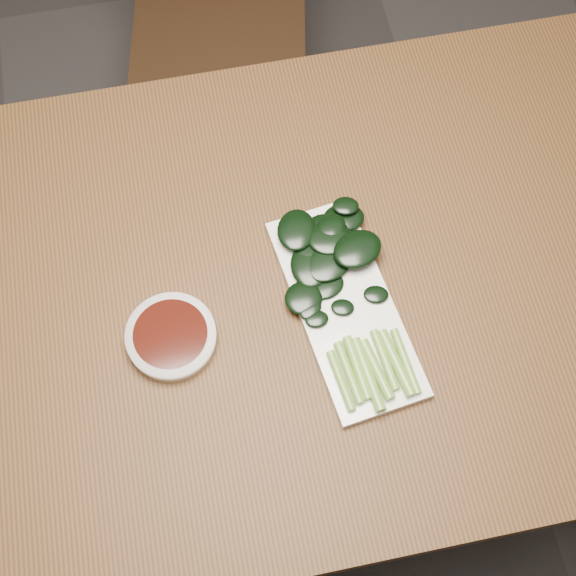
{
  "coord_description": "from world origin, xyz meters",
  "views": [
    {
      "loc": [
        -0.06,
        -0.47,
        1.81
      ],
      "look_at": [
        0.03,
        -0.01,
        0.76
      ],
      "focal_mm": 50.0,
      "sensor_mm": 36.0,
      "label": 1
    }
  ],
  "objects_px": {
    "sauce_bowl": "(171,337)",
    "serving_plate": "(345,307)",
    "gai_lan": "(338,278)",
    "table": "(264,306)"
  },
  "relations": [
    {
      "from": "table",
      "to": "gai_lan",
      "type": "distance_m",
      "value": 0.14
    },
    {
      "from": "gai_lan",
      "to": "serving_plate",
      "type": "bearing_deg",
      "value": -85.26
    },
    {
      "from": "sauce_bowl",
      "to": "gai_lan",
      "type": "xyz_separation_m",
      "value": [
        0.24,
        0.04,
        0.01
      ]
    },
    {
      "from": "serving_plate",
      "to": "gai_lan",
      "type": "distance_m",
      "value": 0.04
    },
    {
      "from": "gai_lan",
      "to": "table",
      "type": "bearing_deg",
      "value": 170.59
    },
    {
      "from": "sauce_bowl",
      "to": "serving_plate",
      "type": "xyz_separation_m",
      "value": [
        0.25,
        -0.0,
        -0.01
      ]
    },
    {
      "from": "sauce_bowl",
      "to": "gai_lan",
      "type": "relative_size",
      "value": 0.38
    },
    {
      "from": "table",
      "to": "sauce_bowl",
      "type": "distance_m",
      "value": 0.17
    },
    {
      "from": "table",
      "to": "serving_plate",
      "type": "distance_m",
      "value": 0.15
    },
    {
      "from": "table",
      "to": "gai_lan",
      "type": "xyz_separation_m",
      "value": [
        0.11,
        -0.02,
        0.1
      ]
    }
  ]
}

